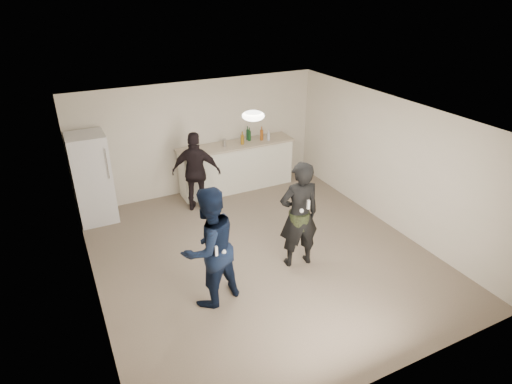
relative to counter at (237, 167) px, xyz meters
name	(u,v)px	position (x,y,z in m)	size (l,w,h in m)	color
floor	(261,254)	(-0.73, -2.67, -0.53)	(6.00, 6.00, 0.00)	#6B5B4C
ceiling	(262,118)	(-0.73, -2.67, 1.98)	(6.00, 6.00, 0.00)	silver
wall_back	(200,138)	(-0.73, 0.33, 0.72)	(6.00, 6.00, 0.00)	beige
wall_front	(387,301)	(-0.73, -5.67, 0.72)	(6.00, 6.00, 0.00)	beige
wall_left	(85,230)	(-3.48, -2.67, 0.72)	(6.00, 6.00, 0.00)	beige
wall_right	(390,163)	(2.02, -2.67, 0.72)	(6.00, 6.00, 0.00)	beige
counter	(237,167)	(0.00, 0.00, 0.00)	(2.60, 0.56, 1.05)	white
counter_top	(236,145)	(0.00, 0.00, 0.55)	(2.68, 0.64, 0.04)	#C4B598
fridge	(92,179)	(-3.11, -0.07, 0.38)	(0.70, 0.70, 1.80)	silver
fridge_handle	(107,164)	(-2.83, -0.44, 0.78)	(0.02, 0.02, 0.60)	silver
ceiling_dome	(253,116)	(-0.73, -2.37, 1.93)	(0.36, 0.36, 0.16)	white
shaker	(224,143)	(-0.29, -0.02, 0.65)	(0.08, 0.08, 0.17)	#B3B3B7
man	(209,248)	(-1.93, -3.39, 0.41)	(0.91, 0.71, 1.87)	#0F1F41
woman	(299,215)	(-0.28, -3.15, 0.41)	(0.68, 0.45, 1.87)	black
camo_shorts	(299,220)	(-0.28, -3.15, 0.32)	(0.34, 0.34, 0.28)	#2C3C1B
spectator	(196,172)	(-1.14, -0.56, 0.32)	(0.99, 0.41, 1.70)	black
remote_man	(216,251)	(-1.93, -3.67, 0.53)	(0.04, 0.04, 0.15)	white
nunchuk_man	(224,252)	(-1.81, -3.64, 0.45)	(0.07, 0.07, 0.07)	white
remote_woman	(308,205)	(-0.28, -3.40, 0.72)	(0.04, 0.04, 0.15)	silver
nunchuk_woman	(302,211)	(-0.38, -3.37, 0.62)	(0.07, 0.07, 0.07)	white
bottle_cluster	(253,136)	(0.42, 0.00, 0.68)	(0.71, 0.31, 0.24)	#976A16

